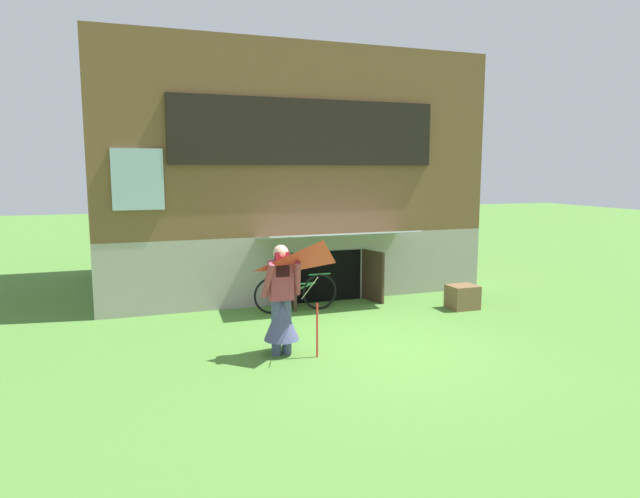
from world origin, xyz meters
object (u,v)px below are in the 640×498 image
kite (323,273)px  wooden_crate (462,297)px  bicycle_green (296,293)px  person (281,309)px

kite → wooden_crate: bearing=29.5°
bicycle_green → wooden_crate: bearing=-15.8°
person → kite: bearing=-53.7°
kite → bicycle_green: size_ratio=0.95×
person → kite: size_ratio=1.03×
bicycle_green → wooden_crate: size_ratio=3.02×
kite → bicycle_green: (0.52, 2.95, -0.93)m
person → wooden_crate: 4.37m
kite → wooden_crate: kite is taller
person → kite: 0.97m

